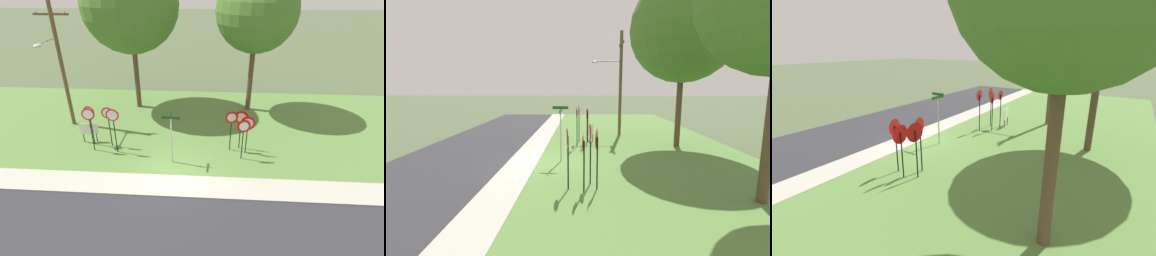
% 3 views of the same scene
% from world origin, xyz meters
% --- Properties ---
extents(ground_plane, '(160.00, 160.00, 0.00)m').
position_xyz_m(ground_plane, '(0.00, 0.00, 0.00)').
color(ground_plane, '#4C5B3D').
extents(road_asphalt, '(44.00, 6.40, 0.01)m').
position_xyz_m(road_asphalt, '(0.00, -4.80, 0.01)').
color(road_asphalt, '#2D2D33').
rests_on(road_asphalt, ground_plane).
extents(sidewalk_strip, '(44.00, 1.60, 0.06)m').
position_xyz_m(sidewalk_strip, '(0.00, -0.80, 0.03)').
color(sidewalk_strip, '#ADAA9E').
rests_on(sidewalk_strip, ground_plane).
extents(grass_median, '(44.00, 12.00, 0.04)m').
position_xyz_m(grass_median, '(0.00, 6.00, 0.02)').
color(grass_median, '#567F3D').
rests_on(grass_median, ground_plane).
extents(stop_sign_near_left, '(0.72, 0.10, 2.73)m').
position_xyz_m(stop_sign_near_left, '(-3.41, 1.97, 2.02)').
color(stop_sign_near_left, black).
rests_on(stop_sign_near_left, grass_median).
extents(stop_sign_near_right, '(0.63, 0.10, 2.52)m').
position_xyz_m(stop_sign_near_right, '(-5.04, 2.71, 1.84)').
color(stop_sign_near_right, black).
rests_on(stop_sign_near_right, grass_median).
extents(stop_sign_far_left, '(0.72, 0.11, 2.68)m').
position_xyz_m(stop_sign_far_left, '(-4.81, 2.09, 1.99)').
color(stop_sign_far_left, black).
rests_on(stop_sign_far_left, grass_median).
extents(stop_sign_far_center, '(0.69, 0.10, 2.52)m').
position_xyz_m(stop_sign_far_center, '(-3.93, 2.63, 1.86)').
color(stop_sign_far_center, black).
rests_on(stop_sign_far_center, grass_median).
extents(yield_sign_near_left, '(0.82, 0.16, 2.41)m').
position_xyz_m(yield_sign_near_left, '(3.63, 2.87, 1.84)').
color(yield_sign_near_left, black).
rests_on(yield_sign_near_left, grass_median).
extents(yield_sign_near_right, '(0.72, 0.13, 2.48)m').
position_xyz_m(yield_sign_near_right, '(3.07, 2.63, 1.89)').
color(yield_sign_near_right, black).
rests_on(yield_sign_near_right, grass_median).
extents(yield_sign_far_left, '(0.82, 0.11, 2.33)m').
position_xyz_m(yield_sign_far_left, '(3.95, 2.36, 1.78)').
color(yield_sign_far_left, black).
rests_on(yield_sign_far_left, grass_median).
extents(yield_sign_far_right, '(0.74, 0.15, 2.42)m').
position_xyz_m(yield_sign_far_right, '(3.66, 1.75, 1.84)').
color(yield_sign_far_right, black).
rests_on(yield_sign_far_right, grass_median).
extents(street_name_post, '(0.96, 0.82, 2.93)m').
position_xyz_m(street_name_post, '(-0.12, 1.20, 1.79)').
color(street_name_post, '#9EA0A8').
rests_on(street_name_post, grass_median).
extents(utility_pole, '(2.10, 2.44, 8.04)m').
position_xyz_m(utility_pole, '(-7.45, 5.15, 4.40)').
color(utility_pole, brown).
rests_on(utility_pole, grass_median).
extents(notice_board, '(1.09, 0.19, 1.25)m').
position_xyz_m(notice_board, '(-5.38, 3.03, 0.87)').
color(notice_board, black).
rests_on(notice_board, grass_median).
extents(oak_tree_left, '(6.54, 6.54, 10.66)m').
position_xyz_m(oak_tree_left, '(-3.62, 8.55, 7.42)').
color(oak_tree_left, brown).
rests_on(oak_tree_left, grass_median).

